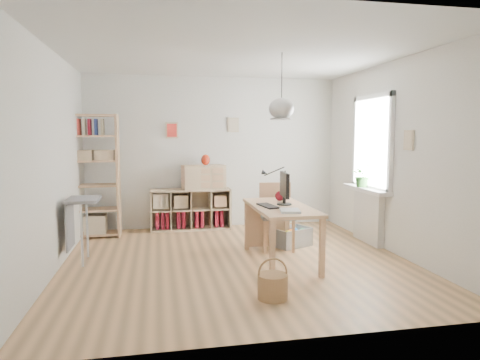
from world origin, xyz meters
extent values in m
plane|color=tan|center=(0.00, 0.00, 0.00)|extent=(4.50, 4.50, 0.00)
plane|color=white|center=(0.00, 2.25, 1.35)|extent=(4.50, 0.00, 4.50)
plane|color=white|center=(0.00, -2.25, 1.35)|extent=(4.50, 0.00, 4.50)
plane|color=white|center=(-2.25, 0.00, 1.35)|extent=(0.00, 4.50, 4.50)
plane|color=white|center=(2.25, 0.00, 1.35)|extent=(0.00, 4.50, 4.50)
plane|color=silver|center=(0.00, 0.00, 2.70)|extent=(4.50, 4.50, 0.00)
cylinder|color=black|center=(0.55, -0.15, 2.36)|extent=(0.01, 0.01, 0.68)
ellipsoid|color=silver|center=(0.55, -0.15, 2.00)|extent=(0.32, 0.32, 0.27)
cube|color=white|center=(2.23, 0.60, 1.55)|extent=(0.03, 1.00, 1.30)
cube|color=white|center=(2.21, 0.06, 1.55)|extent=(0.06, 0.08, 1.46)
cube|color=white|center=(2.21, 1.14, 1.55)|extent=(0.06, 0.08, 1.46)
cube|color=white|center=(2.21, 0.60, 2.24)|extent=(0.06, 1.16, 0.08)
cube|color=white|center=(2.21, 0.60, 0.86)|extent=(0.06, 1.16, 0.08)
cube|color=silver|center=(2.19, 0.60, 0.40)|extent=(0.10, 0.80, 0.80)
cube|color=white|center=(2.14, 0.60, 0.83)|extent=(0.22, 1.20, 0.06)
cube|color=#DAAA7D|center=(0.55, -0.15, 0.73)|extent=(0.70, 1.50, 0.04)
cube|color=#DAAA7D|center=(0.25, -0.85, 0.35)|extent=(0.06, 0.06, 0.71)
cube|color=#DAAA7D|center=(0.25, 0.55, 0.35)|extent=(0.06, 0.06, 0.71)
cube|color=#DAAA7D|center=(0.85, -0.85, 0.35)|extent=(0.06, 0.06, 0.71)
cube|color=#DAAA7D|center=(0.85, 0.55, 0.35)|extent=(0.06, 0.06, 0.71)
cube|color=tan|center=(-0.45, 2.04, 0.01)|extent=(1.40, 0.38, 0.03)
cube|color=tan|center=(-0.45, 2.04, 0.70)|extent=(1.40, 0.38, 0.03)
cube|color=tan|center=(-1.14, 2.04, 0.36)|extent=(0.03, 0.38, 0.72)
cube|color=tan|center=(0.23, 2.04, 0.36)|extent=(0.03, 0.38, 0.72)
cube|color=tan|center=(-0.45, 2.22, 0.36)|extent=(1.40, 0.02, 0.72)
cube|color=maroon|center=(-1.03, 2.06, 0.19)|extent=(0.06, 0.26, 0.30)
cube|color=maroon|center=(-0.94, 2.06, 0.19)|extent=(0.05, 0.26, 0.30)
cube|color=maroon|center=(-0.86, 2.06, 0.19)|extent=(0.05, 0.26, 0.30)
cube|color=maroon|center=(-0.67, 2.06, 0.19)|extent=(0.05, 0.26, 0.30)
cube|color=maroon|center=(-0.58, 2.06, 0.19)|extent=(0.05, 0.26, 0.30)
cube|color=maroon|center=(-0.35, 2.06, 0.19)|extent=(0.06, 0.26, 0.30)
cube|color=maroon|center=(-0.26, 2.06, 0.19)|extent=(0.06, 0.26, 0.30)
cube|color=maroon|center=(0.00, 2.06, 0.19)|extent=(0.06, 0.26, 0.30)
cube|color=maroon|center=(0.09, 2.06, 0.19)|extent=(0.05, 0.26, 0.30)
cube|color=#DAAA7D|center=(-2.41, 1.80, 1.00)|extent=(0.04, 0.38, 2.00)
cube|color=#DAAA7D|center=(-1.65, 1.80, 1.00)|extent=(0.04, 0.38, 2.00)
cube|color=#DAAA7D|center=(-2.03, 1.80, 0.05)|extent=(0.76, 0.38, 0.03)
cube|color=#DAAA7D|center=(-2.03, 1.80, 0.45)|extent=(0.76, 0.38, 0.03)
cube|color=#DAAA7D|center=(-2.03, 1.80, 0.85)|extent=(0.76, 0.38, 0.03)
cube|color=#DAAA7D|center=(-2.03, 1.80, 1.25)|extent=(0.76, 0.38, 0.03)
cube|color=#DAAA7D|center=(-2.03, 1.80, 1.65)|extent=(0.76, 0.38, 0.03)
cube|color=#DAAA7D|center=(-2.03, 1.80, 1.98)|extent=(0.76, 0.38, 0.03)
cube|color=navy|center=(-2.31, 1.80, 1.79)|extent=(0.04, 0.18, 0.26)
cube|color=maroon|center=(-2.23, 1.80, 1.79)|extent=(0.04, 0.18, 0.26)
cube|color=beige|center=(-2.15, 1.80, 1.79)|extent=(0.04, 0.18, 0.26)
cube|color=maroon|center=(-2.07, 1.80, 1.79)|extent=(0.04, 0.18, 0.26)
cube|color=navy|center=(-1.97, 1.80, 1.79)|extent=(0.04, 0.18, 0.26)
cube|color=beige|center=(-1.87, 1.80, 1.79)|extent=(0.04, 0.18, 0.26)
cube|color=gray|center=(-1.97, 0.35, 0.83)|extent=(0.40, 0.55, 0.04)
cylinder|color=silver|center=(-1.97, 0.13, 0.41)|extent=(0.03, 0.03, 0.82)
cylinder|color=silver|center=(-1.97, 0.57, 0.41)|extent=(0.03, 0.03, 0.82)
cube|color=gray|center=(-2.15, 0.35, 0.50)|extent=(0.02, 0.50, 0.62)
cube|color=gray|center=(0.68, 0.47, 0.50)|extent=(0.52, 0.52, 0.07)
cube|color=#DAAA7D|center=(0.46, 0.29, 0.23)|extent=(0.04, 0.04, 0.47)
cube|color=#DAAA7D|center=(0.51, 0.69, 0.23)|extent=(0.04, 0.04, 0.47)
cube|color=#DAAA7D|center=(0.86, 0.25, 0.23)|extent=(0.04, 0.04, 0.47)
cube|color=#DAAA7D|center=(0.91, 0.65, 0.23)|extent=(0.04, 0.04, 0.47)
cube|color=#DAAA7D|center=(0.71, 0.68, 0.75)|extent=(0.47, 0.09, 0.42)
cylinder|color=olive|center=(0.12, -1.36, 0.13)|extent=(0.31, 0.31, 0.25)
torus|color=olive|center=(0.12, -1.36, 0.27)|extent=(0.31, 0.02, 0.31)
cube|color=#B2B2AE|center=(0.95, 0.62, 0.01)|extent=(0.64, 0.56, 0.02)
cube|color=#B2B2AE|center=(0.72, 0.51, 0.14)|extent=(0.17, 0.34, 0.28)
cube|color=#B2B2AE|center=(1.19, 0.72, 0.14)|extent=(0.17, 0.34, 0.28)
cube|color=#B2B2AE|center=(1.03, 0.45, 0.14)|extent=(0.50, 0.24, 0.28)
cube|color=#B2B2AE|center=(0.88, 0.78, 0.14)|extent=(0.50, 0.24, 0.28)
cube|color=#B2B2AE|center=(0.82, 0.92, 0.40)|extent=(0.56, 0.38, 0.34)
sphere|color=#C9CF17|center=(0.86, 0.51, 0.20)|extent=(0.12, 0.12, 0.12)
sphere|color=#1756A1|center=(1.02, 0.69, 0.20)|extent=(0.12, 0.12, 0.12)
sphere|color=#B35216|center=(0.94, 0.59, 0.20)|extent=(0.12, 0.12, 0.12)
sphere|color=#338C43|center=(1.12, 0.61, 0.20)|extent=(0.12, 0.12, 0.12)
cylinder|color=black|center=(0.62, -0.08, 0.76)|extent=(0.20, 0.20, 0.02)
cylinder|color=black|center=(0.62, -0.08, 0.81)|extent=(0.04, 0.04, 0.09)
cube|color=black|center=(0.62, -0.08, 1.02)|extent=(0.10, 0.49, 0.32)
cube|color=black|center=(0.37, -0.18, 0.76)|extent=(0.22, 0.43, 0.02)
cylinder|color=black|center=(0.80, 0.48, 0.77)|extent=(0.06, 0.06, 0.04)
cylinder|color=black|center=(0.80, 0.48, 0.96)|extent=(0.02, 0.02, 0.38)
cone|color=black|center=(0.47, 0.39, 1.13)|extent=(0.10, 0.07, 0.09)
sphere|color=#510A11|center=(0.66, 0.25, 0.82)|extent=(0.14, 0.14, 0.14)
cube|color=white|center=(0.53, -0.61, 0.76)|extent=(0.28, 0.33, 0.03)
cube|color=tan|center=(-0.22, 2.04, 0.93)|extent=(0.77, 0.43, 0.42)
ellipsoid|color=maroon|center=(-0.18, 2.04, 1.23)|extent=(0.16, 0.16, 0.19)
imported|color=#2D6827|center=(2.12, 0.69, 1.04)|extent=(0.38, 0.35, 0.36)
camera|label=1|loc=(-1.02, -5.44, 1.66)|focal=32.00mm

